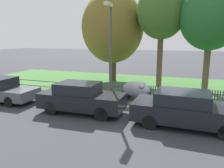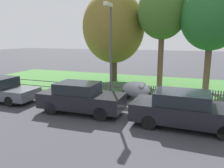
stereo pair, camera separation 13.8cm
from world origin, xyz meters
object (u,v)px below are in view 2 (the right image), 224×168
Objects in this scene: tree_mid_park at (212,15)px; tree_nearest_kerb at (114,28)px; parked_car_navy_estate at (186,109)px; tree_behind_motorcycle at (163,11)px; parked_car_black_saloon at (81,98)px; street_lamp at (110,42)px; covered_motorcycle at (137,90)px.

tree_nearest_kerb is at bearing 168.97° from tree_mid_park.
tree_nearest_kerb reaches higher than tree_mid_park.
parked_car_navy_estate is 8.32m from tree_mid_park.
tree_behind_motorcycle is 3.25m from tree_mid_park.
parked_car_black_saloon is 9.28m from tree_nearest_kerb.
tree_nearest_kerb is 7.21m from street_lamp.
parked_car_navy_estate is 0.60× the size of tree_nearest_kerb.
tree_nearest_kerb is (-1.38, 8.40, 3.68)m from parked_car_black_saloon.
tree_nearest_kerb is 1.00× the size of tree_mid_park.
covered_motorcycle is 0.25× the size of tree_behind_motorcycle.
parked_car_black_saloon is 0.56× the size of tree_mid_park.
street_lamp is at bearing -129.34° from covered_motorcycle.
covered_motorcycle is 0.25× the size of tree_mid_park.
tree_behind_motorcycle reaches higher than tree_nearest_kerb.
tree_behind_motorcycle is 1.43× the size of street_lamp.
tree_behind_motorcycle is 1.02× the size of tree_mid_park.
tree_mid_park is (5.89, 6.98, 4.29)m from parked_car_black_saloon.
tree_mid_park is 7.51m from street_lamp.
tree_nearest_kerb is (-3.43, 5.54, 3.74)m from covered_motorcycle.
tree_mid_park is 1.40× the size of street_lamp.
tree_nearest_kerb is (-6.20, 8.46, 3.70)m from parked_car_navy_estate.
tree_behind_motorcycle reaches higher than covered_motorcycle.
tree_behind_motorcycle reaches higher than street_lamp.
parked_car_black_saloon is at bearing -118.42° from street_lamp.
tree_mid_park is at bearing 46.88° from street_lamp.
parked_car_navy_estate is 11.13m from tree_nearest_kerb.
street_lamp reaches higher than parked_car_navy_estate.
parked_car_black_saloon reaches higher than parked_car_navy_estate.
street_lamp is at bearing 59.62° from parked_car_black_saloon.
covered_motorcycle is 7.11m from tree_mid_park.
tree_nearest_kerb is at bearing 166.01° from tree_behind_motorcycle.
covered_motorcycle is at bearing 134.60° from parked_car_navy_estate.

